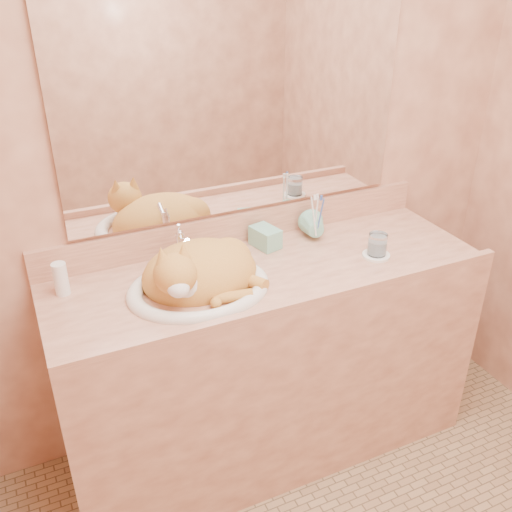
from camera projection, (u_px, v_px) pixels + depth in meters
name	position (u px, v px, depth m)	size (l,w,h in m)	color
wall_back	(238.00, 142.00, 2.09)	(2.40, 0.02, 2.50)	#9A5D46
vanity_counter	(268.00, 363.00, 2.27)	(1.60, 0.55, 0.85)	#9A5B45
mirror	(239.00, 104.00, 2.02)	(1.30, 0.02, 0.80)	white
sink_basin	(198.00, 271.00, 1.91)	(0.48, 0.40, 0.15)	white
faucet	(181.00, 247.00, 2.06)	(0.04, 0.11, 0.15)	silver
cat	(198.00, 270.00, 1.93)	(0.41, 0.33, 0.22)	#B6742A
soap_dispenser	(275.00, 231.00, 2.15)	(0.08, 0.08, 0.18)	#77BFA4
toothbrush_cup	(316.00, 232.00, 2.23)	(0.10, 0.10, 0.10)	#77BFA4
toothbrushes	(317.00, 215.00, 2.19)	(0.03, 0.03, 0.21)	white
saucer	(376.00, 255.00, 2.15)	(0.10, 0.10, 0.01)	white
water_glass	(377.00, 244.00, 2.13)	(0.07, 0.07, 0.08)	white
lotion_bottle	(61.00, 279.00, 1.90)	(0.05, 0.05, 0.12)	white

